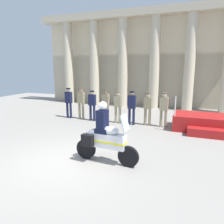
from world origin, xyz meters
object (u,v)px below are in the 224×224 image
object	(u,v)px
officer_in_row_3	(105,103)
officer_in_row_2	(92,103)
reviewing_stand	(207,123)
officer_in_row_4	(118,105)
officer_in_row_5	(132,105)
officer_in_row_7	(164,107)
officer_in_row_0	(69,100)
motorcycle_with_rider	(104,137)
officer_in_row_6	(148,106)
officer_in_row_1	(81,101)

from	to	relation	value
officer_in_row_3	officer_in_row_2	bearing A→B (deg)	5.91
reviewing_stand	officer_in_row_4	world-z (taller)	officer_in_row_4
officer_in_row_4	officer_in_row_5	xyz separation A→B (m)	(0.76, -0.05, 0.03)
officer_in_row_3	officer_in_row_7	distance (m)	3.02
officer_in_row_7	reviewing_stand	bearing A→B (deg)	-174.33
officer_in_row_2	officer_in_row_0	bearing A→B (deg)	-1.60
reviewing_stand	officer_in_row_5	xyz separation A→B (m)	(-3.53, -0.21, 0.66)
officer_in_row_0	motorcycle_with_rider	size ratio (longest dim) A/B	0.82
officer_in_row_3	officer_in_row_6	xyz separation A→B (m)	(2.23, 0.11, -0.05)
officer_in_row_3	officer_in_row_7	xyz separation A→B (m)	(3.02, 0.06, -0.02)
officer_in_row_3	reviewing_stand	bearing A→B (deg)	-175.11
officer_in_row_0	officer_in_row_5	size ratio (longest dim) A/B	1.01
officer_in_row_1	officer_in_row_5	xyz separation A→B (m)	(2.97, -0.17, -0.02)
reviewing_stand	officer_in_row_4	bearing A→B (deg)	-177.94
officer_in_row_2	officer_in_row_4	bearing A→B (deg)	-175.79
reviewing_stand	motorcycle_with_rider	size ratio (longest dim) A/B	1.41
reviewing_stand	officer_in_row_5	bearing A→B (deg)	-176.65
officer_in_row_4	motorcycle_with_rider	distance (m)	4.73
reviewing_stand	officer_in_row_6	size ratio (longest dim) A/B	1.80
officer_in_row_6	reviewing_stand	bearing A→B (deg)	-176.08
motorcycle_with_rider	reviewing_stand	bearing A→B (deg)	61.11
officer_in_row_0	officer_in_row_1	size ratio (longest dim) A/B	0.99
reviewing_stand	officer_in_row_2	size ratio (longest dim) A/B	1.79
officer_in_row_6	officer_in_row_0	bearing A→B (deg)	3.43
officer_in_row_5	motorcycle_with_rider	bearing A→B (deg)	98.44
officer_in_row_6	motorcycle_with_rider	size ratio (longest dim) A/B	0.78
officer_in_row_7	motorcycle_with_rider	xyz separation A→B (m)	(-1.15, -4.65, -0.20)
officer_in_row_6	officer_in_row_7	xyz separation A→B (m)	(0.79, -0.05, 0.03)
officer_in_row_7	officer_in_row_1	bearing A→B (deg)	2.68
officer_in_row_2	motorcycle_with_rider	xyz separation A→B (m)	(2.62, -4.56, -0.18)
officer_in_row_1	motorcycle_with_rider	bearing A→B (deg)	129.02
officer_in_row_0	officer_in_row_7	world-z (taller)	officer_in_row_0
officer_in_row_0	officer_in_row_5	xyz separation A→B (m)	(3.76, -0.16, -0.01)
reviewing_stand	officer_in_row_3	world-z (taller)	officer_in_row_3
officer_in_row_0	officer_in_row_4	distance (m)	3.01
officer_in_row_1	motorcycle_with_rider	distance (m)	5.80
reviewing_stand	officer_in_row_3	bearing A→B (deg)	-178.35
officer_in_row_4	officer_in_row_7	size ratio (longest dim) A/B	0.98
officer_in_row_5	officer_in_row_6	xyz separation A→B (m)	(0.78, 0.17, -0.04)
reviewing_stand	officer_in_row_3	distance (m)	5.03
officer_in_row_3	officer_in_row_7	world-z (taller)	officer_in_row_3
officer_in_row_7	motorcycle_with_rider	world-z (taller)	motorcycle_with_rider
officer_in_row_6	motorcycle_with_rider	bearing A→B (deg)	88.80
officer_in_row_1	officer_in_row_7	world-z (taller)	officer_in_row_1
officer_in_row_4	officer_in_row_6	bearing A→B (deg)	-172.22
officer_in_row_0	officer_in_row_1	world-z (taller)	officer_in_row_1
officer_in_row_0	officer_in_row_2	bearing A→B (deg)	178.40
officer_in_row_0	reviewing_stand	bearing A→B (deg)	-176.38
officer_in_row_0	officer_in_row_2	world-z (taller)	officer_in_row_0
officer_in_row_0	officer_in_row_4	xyz separation A→B (m)	(3.00, -0.11, -0.04)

